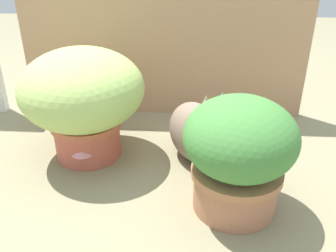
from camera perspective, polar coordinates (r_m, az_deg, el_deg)
ground_plane at (r=1.28m, az=-3.68°, el=-8.00°), size 6.00×6.00×0.00m
cardboard_backdrop at (r=1.62m, az=-0.73°, el=14.60°), size 1.27×0.03×0.76m
grass_planter at (r=1.33m, az=-13.30°, el=4.60°), size 0.44×0.44×0.42m
leafy_planter at (r=1.06m, az=11.13°, el=-4.11°), size 0.33×0.33×0.36m
cat at (r=1.31m, az=4.77°, el=-0.84°), size 0.28×0.38×0.32m
mushroom_ornament_pink at (r=1.32m, az=-13.35°, el=-3.65°), size 0.08×0.08×0.11m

